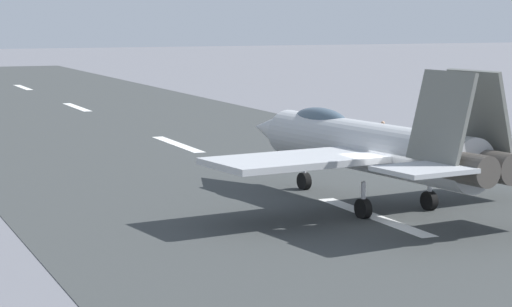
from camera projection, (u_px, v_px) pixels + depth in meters
ground_plane at (384, 221)px, 37.68m from camera, size 400.00×400.00×0.00m
runway_strip at (384, 221)px, 37.66m from camera, size 240.00×26.00×0.02m
fighter_jet at (368, 145)px, 40.14m from camera, size 16.66×15.00×5.67m
crew_person at (383, 135)px, 57.85m from camera, size 0.66×0.42×1.58m
marker_cone_far at (354, 127)px, 66.72m from camera, size 0.44×0.44×0.55m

